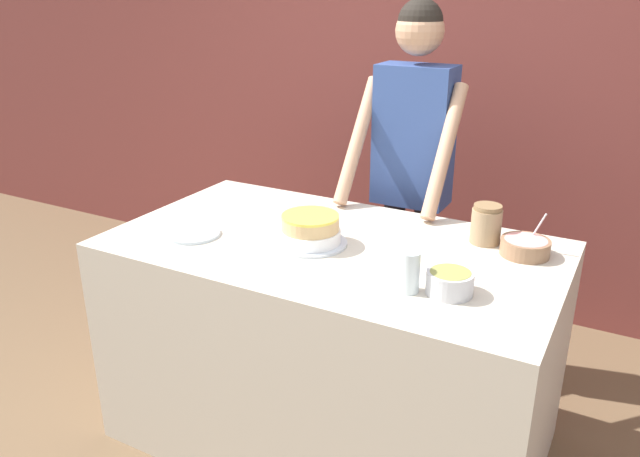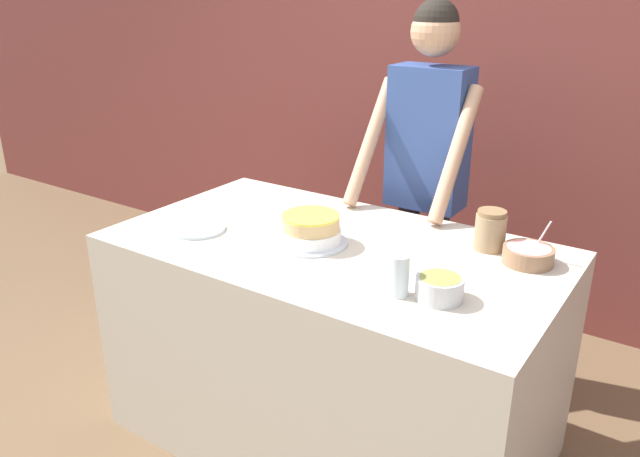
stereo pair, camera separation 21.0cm
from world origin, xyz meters
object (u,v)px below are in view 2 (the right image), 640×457
frosting_bowl_pink (528,254)px  cake (311,230)px  ceramic_plate (198,229)px  stoneware_jar (490,230)px  frosting_bowl_olive (440,287)px  drinking_glass (399,275)px  person_baker (427,153)px

frosting_bowl_pink → cake: bearing=-158.9°
cake → ceramic_plate: size_ratio=1.30×
frosting_bowl_pink → stoneware_jar: size_ratio=1.17×
frosting_bowl_olive → drinking_glass: size_ratio=1.10×
frosting_bowl_pink → drinking_glass: frosting_bowl_pink is taller
frosting_bowl_olive → cake: bearing=166.4°
frosting_bowl_pink → stoneware_jar: bearing=163.0°
drinking_glass → frosting_bowl_pink: bearing=60.7°
cake → stoneware_jar: bearing=29.9°
stoneware_jar → cake: bearing=-150.1°
ceramic_plate → stoneware_jar: size_ratio=1.43×
frosting_bowl_olive → drinking_glass: 0.13m
frosting_bowl_olive → ceramic_plate: (-1.04, 0.00, -0.04)m
ceramic_plate → person_baker: bearing=58.0°
stoneware_jar → frosting_bowl_pink: bearing=-17.0°
drinking_glass → ceramic_plate: drinking_glass is taller
drinking_glass → stoneware_jar: 0.53m
cake → frosting_bowl_pink: bearing=21.1°
cake → drinking_glass: size_ratio=2.04×
cake → stoneware_jar: (0.58, 0.33, 0.02)m
person_baker → frosting_bowl_pink: bearing=-37.4°
ceramic_plate → cake: bearing=17.3°
drinking_glass → ceramic_plate: size_ratio=0.64×
person_baker → frosting_bowl_olive: (0.48, -0.90, -0.17)m
frosting_bowl_olive → stoneware_jar: 0.48m
cake → ceramic_plate: cake is taller
person_baker → drinking_glass: 1.03m
cake → frosting_bowl_pink: size_ratio=1.59×
ceramic_plate → stoneware_jar: 1.14m
person_baker → frosting_bowl_olive: 1.04m
person_baker → frosting_bowl_pink: (0.63, -0.48, -0.17)m
drinking_glass → cake: bearing=157.9°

